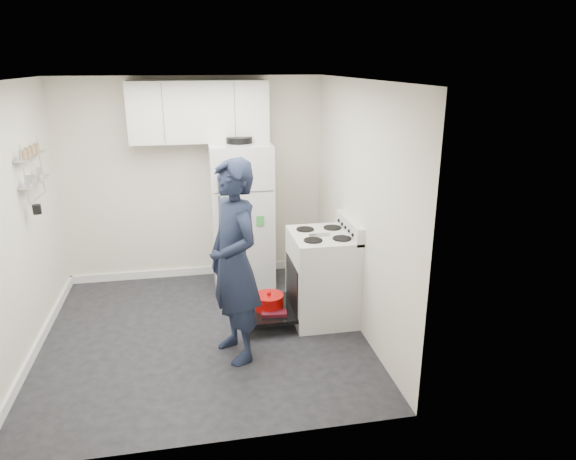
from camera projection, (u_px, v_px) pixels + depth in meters
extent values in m
cube|color=black|center=(204.00, 334.00, 5.24)|extent=(3.20, 3.20, 0.01)
cube|color=white|center=(189.00, 80.00, 4.46)|extent=(3.20, 3.20, 0.01)
cube|color=silver|center=(194.00, 181.00, 6.34)|extent=(3.20, 0.01, 2.50)
cube|color=silver|center=(203.00, 287.00, 3.36)|extent=(3.20, 0.01, 2.50)
cube|color=silver|center=(15.00, 227.00, 4.56)|extent=(0.01, 3.20, 2.50)
cube|color=silver|center=(359.00, 209.00, 5.14)|extent=(0.01, 3.20, 2.50)
cube|color=white|center=(38.00, 345.00, 4.94)|extent=(0.03, 3.20, 0.10)
cube|color=white|center=(199.00, 271.00, 6.71)|extent=(3.20, 0.03, 0.10)
cube|color=silver|center=(322.00, 278.00, 5.47)|extent=(0.65, 0.76, 0.92)
cube|color=black|center=(316.00, 283.00, 5.47)|extent=(0.53, 0.60, 0.52)
cube|color=orange|center=(340.00, 281.00, 5.52)|extent=(0.02, 0.56, 0.46)
cylinder|color=black|center=(320.00, 298.00, 5.54)|extent=(0.34, 0.34, 0.02)
cube|color=silver|center=(350.00, 227.00, 5.35)|extent=(0.08, 0.76, 0.18)
cube|color=silver|center=(323.00, 236.00, 5.32)|extent=(0.65, 0.76, 0.03)
cube|color=#B2B2B7|center=(320.00, 234.00, 5.25)|extent=(0.22, 0.03, 0.01)
cube|color=black|center=(267.00, 309.00, 5.46)|extent=(0.55, 0.70, 0.03)
cylinder|color=#B2B2B7|center=(244.00, 308.00, 5.40)|extent=(0.02, 0.66, 0.02)
cylinder|color=#AF0907|center=(269.00, 303.00, 5.41)|extent=(0.30, 0.30, 0.14)
cylinder|color=#AF0907|center=(269.00, 296.00, 5.39)|extent=(0.31, 0.31, 0.02)
sphere|color=#AF0907|center=(269.00, 293.00, 5.38)|extent=(0.04, 0.04, 0.04)
cube|color=maroon|center=(274.00, 313.00, 5.29)|extent=(0.27, 0.16, 0.04)
cube|color=maroon|center=(268.00, 297.00, 5.67)|extent=(0.28, 0.17, 0.04)
cube|color=silver|center=(242.00, 215.00, 6.23)|extent=(0.72, 0.70, 1.75)
cube|color=#4C4C4C|center=(244.00, 192.00, 5.78)|extent=(0.68, 0.01, 0.01)
cube|color=#B2B2B7|center=(219.00, 183.00, 5.68)|extent=(0.03, 0.03, 0.20)
cube|color=#B2B2B7|center=(220.00, 219.00, 5.81)|extent=(0.03, 0.03, 0.55)
cylinder|color=black|center=(239.00, 140.00, 5.95)|extent=(0.30, 0.30, 0.07)
cube|color=beige|center=(240.00, 210.00, 5.83)|extent=(0.12, 0.01, 0.16)
cube|color=green|center=(260.00, 221.00, 5.92)|extent=(0.09, 0.01, 0.12)
cube|color=#9F2D3B|center=(249.00, 238.00, 5.96)|extent=(0.10, 0.01, 0.10)
cube|color=#CDEB37|center=(230.00, 190.00, 5.74)|extent=(0.06, 0.01, 0.06)
cube|color=silver|center=(199.00, 112.00, 5.94)|extent=(1.60, 0.33, 0.70)
cube|color=#B2B2B7|center=(31.00, 156.00, 4.87)|extent=(0.14, 0.60, 0.02)
cube|color=#B2B2B7|center=(35.00, 182.00, 4.95)|extent=(0.14, 0.60, 0.02)
cylinder|color=black|center=(37.00, 209.00, 4.86)|extent=(0.08, 0.08, 0.09)
imported|color=#171E34|center=(234.00, 262.00, 4.60)|extent=(0.67, 0.80, 1.88)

